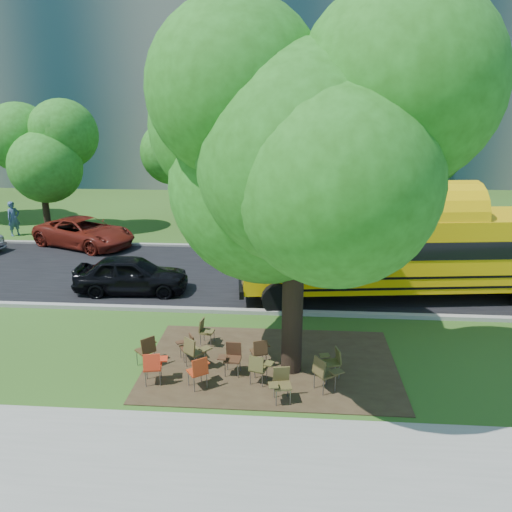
# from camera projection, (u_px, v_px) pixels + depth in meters

# --- Properties ---
(ground) EXTENTS (160.00, 160.00, 0.00)m
(ground) POSITION_uv_depth(u_px,v_px,m) (237.00, 355.00, 14.61)
(ground) COLOR #2E4A17
(ground) RESTS_ON ground
(sidewalk) EXTENTS (60.00, 4.00, 0.04)m
(sidewalk) POSITION_uv_depth(u_px,v_px,m) (210.00, 476.00, 9.84)
(sidewalk) COLOR gray
(sidewalk) RESTS_ON ground
(dirt_patch) EXTENTS (7.00, 4.50, 0.03)m
(dirt_patch) POSITION_uv_depth(u_px,v_px,m) (271.00, 364.00, 14.06)
(dirt_patch) COLOR #382819
(dirt_patch) RESTS_ON ground
(asphalt_road) EXTENTS (80.00, 8.00, 0.04)m
(asphalt_road) POSITION_uv_depth(u_px,v_px,m) (255.00, 275.00, 21.27)
(asphalt_road) COLOR black
(asphalt_road) RESTS_ON ground
(kerb_near) EXTENTS (80.00, 0.25, 0.14)m
(kerb_near) POSITION_uv_depth(u_px,v_px,m) (247.00, 311.00, 17.44)
(kerb_near) COLOR gray
(kerb_near) RESTS_ON ground
(kerb_far) EXTENTS (80.00, 0.25, 0.14)m
(kerb_far) POSITION_uv_depth(u_px,v_px,m) (261.00, 247.00, 25.16)
(kerb_far) COLOR gray
(kerb_far) RESTS_ON ground
(building_main) EXTENTS (38.00, 16.00, 22.00)m
(building_main) POSITION_uv_depth(u_px,v_px,m) (193.00, 58.00, 46.21)
(building_main) COLOR slate
(building_main) RESTS_ON ground
(bg_tree_0) EXTENTS (5.20, 5.20, 7.18)m
(bg_tree_0) POSITION_uv_depth(u_px,v_px,m) (39.00, 151.00, 26.48)
(bg_tree_0) COLOR black
(bg_tree_0) RESTS_ON ground
(bg_tree_2) EXTENTS (4.80, 4.80, 6.62)m
(bg_tree_2) POSITION_uv_depth(u_px,v_px,m) (181.00, 154.00, 28.95)
(bg_tree_2) COLOR black
(bg_tree_2) RESTS_ON ground
(bg_tree_3) EXTENTS (5.60, 5.60, 7.84)m
(bg_tree_3) POSITION_uv_depth(u_px,v_px,m) (419.00, 143.00, 25.90)
(bg_tree_3) COLOR black
(bg_tree_3) RESTS_ON ground
(main_tree) EXTENTS (7.20, 7.20, 9.45)m
(main_tree) POSITION_uv_depth(u_px,v_px,m) (296.00, 156.00, 12.03)
(main_tree) COLOR black
(main_tree) RESTS_ON ground
(school_bus) EXTENTS (13.20, 4.35, 3.17)m
(school_bus) POSITION_uv_depth(u_px,v_px,m) (432.00, 250.00, 18.48)
(school_bus) COLOR #E0AD07
(school_bus) RESTS_ON ground
(chair_0) EXTENTS (0.64, 0.65, 0.94)m
(chair_0) POSITION_uv_depth(u_px,v_px,m) (154.00, 365.00, 12.89)
(chair_0) COLOR red
(chair_0) RESTS_ON ground
(chair_1) EXTENTS (0.81, 0.64, 0.94)m
(chair_1) POSITION_uv_depth(u_px,v_px,m) (194.00, 350.00, 13.66)
(chair_1) COLOR brown
(chair_1) RESTS_ON ground
(chair_2) EXTENTS (0.61, 0.77, 0.91)m
(chair_2) POSITION_uv_depth(u_px,v_px,m) (199.00, 369.00, 12.71)
(chair_2) COLOR #B43413
(chair_2) RESTS_ON ground
(chair_3) EXTENTS (0.61, 0.53, 0.90)m
(chair_3) POSITION_uv_depth(u_px,v_px,m) (232.00, 355.00, 13.42)
(chair_3) COLOR #452818
(chair_3) RESTS_ON ground
(chair_4) EXTENTS (0.67, 0.52, 0.86)m
(chair_4) POSITION_uv_depth(u_px,v_px,m) (259.00, 366.00, 12.90)
(chair_4) COLOR brown
(chair_4) RESTS_ON ground
(chair_5) EXTENTS (0.60, 0.61, 0.89)m
(chair_5) POSITION_uv_depth(u_px,v_px,m) (281.00, 381.00, 12.18)
(chair_5) COLOR brown
(chair_5) RESTS_ON ground
(chair_6) EXTENTS (0.59, 0.56, 0.82)m
(chair_6) POSITION_uv_depth(u_px,v_px,m) (333.00, 359.00, 13.30)
(chair_6) COLOR brown
(chair_6) RESTS_ON ground
(chair_7) EXTENTS (0.81, 0.64, 0.97)m
(chair_7) POSITION_uv_depth(u_px,v_px,m) (324.00, 371.00, 12.55)
(chair_7) COLOR #4C4021
(chair_7) RESTS_ON ground
(chair_8) EXTENTS (0.63, 0.79, 0.93)m
(chair_8) POSITION_uv_depth(u_px,v_px,m) (147.00, 348.00, 13.80)
(chair_8) COLOR #463019
(chair_8) RESTS_ON ground
(chair_9) EXTENTS (0.63, 0.52, 0.77)m
(chair_9) POSITION_uv_depth(u_px,v_px,m) (188.00, 345.00, 14.18)
(chair_9) COLOR #452818
(chair_9) RESTS_ON ground
(chair_10) EXTENTS (0.49, 0.60, 0.83)m
(chair_10) POSITION_uv_depth(u_px,v_px,m) (205.00, 329.00, 15.05)
(chair_10) COLOR brown
(chair_10) RESTS_ON ground
(chair_11) EXTENTS (0.58, 0.66, 0.86)m
(chair_11) POSITION_uv_depth(u_px,v_px,m) (260.00, 350.00, 13.78)
(chair_11) COLOR #472D19
(chair_11) RESTS_ON ground
(black_car) EXTENTS (4.39, 1.96, 1.47)m
(black_car) POSITION_uv_depth(u_px,v_px,m) (132.00, 274.00, 19.17)
(black_car) COLOR black
(black_car) RESTS_ON ground
(bg_car_red) EXTENTS (5.89, 4.36, 1.49)m
(bg_car_red) POSITION_uv_depth(u_px,v_px,m) (84.00, 232.00, 25.31)
(bg_car_red) COLOR maroon
(bg_car_red) RESTS_ON ground
(pedestrian_a) EXTENTS (0.76, 0.83, 1.91)m
(pedestrian_a) POSITION_uv_depth(u_px,v_px,m) (14.00, 219.00, 27.36)
(pedestrian_a) COLOR #364E7A
(pedestrian_a) RESTS_ON ground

